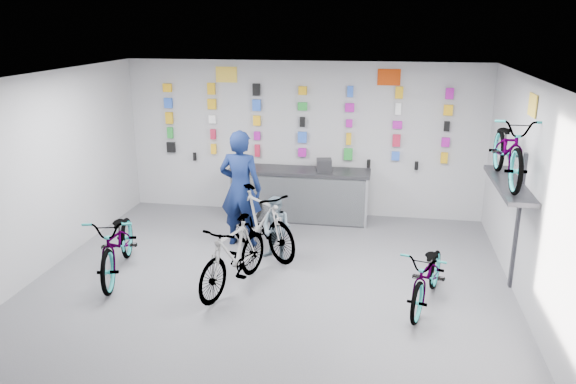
% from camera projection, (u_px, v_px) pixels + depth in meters
% --- Properties ---
extents(floor, '(8.00, 8.00, 0.00)m').
position_uv_depth(floor, '(260.00, 306.00, 7.64)').
color(floor, '#4E4D52').
rests_on(floor, ground).
extents(ceiling, '(8.00, 8.00, 0.00)m').
position_uv_depth(ceiling, '(256.00, 83.00, 6.76)').
color(ceiling, white).
rests_on(ceiling, wall_back).
extents(wall_back, '(7.00, 0.00, 7.00)m').
position_uv_depth(wall_back, '(303.00, 139.00, 10.97)').
color(wall_back, '#AFAFB1').
rests_on(wall_back, floor).
extents(wall_left, '(0.00, 8.00, 8.00)m').
position_uv_depth(wall_left, '(11.00, 188.00, 7.77)').
color(wall_left, '#AFAFB1').
rests_on(wall_left, floor).
extents(wall_right, '(0.00, 8.00, 8.00)m').
position_uv_depth(wall_right, '(546.00, 217.00, 6.63)').
color(wall_right, '#AFAFB1').
rests_on(wall_right, floor).
extents(counter, '(2.70, 0.66, 1.00)m').
position_uv_depth(counter, '(299.00, 195.00, 10.83)').
color(counter, black).
rests_on(counter, floor).
extents(merch_wall, '(5.57, 0.08, 1.57)m').
position_uv_depth(merch_wall, '(299.00, 124.00, 10.82)').
color(merch_wall, black).
rests_on(merch_wall, wall_back).
extents(wall_bracket, '(0.39, 1.90, 2.00)m').
position_uv_depth(wall_bracket, '(510.00, 190.00, 7.80)').
color(wall_bracket, '#333338').
rests_on(wall_bracket, wall_right).
extents(sign_left, '(0.42, 0.02, 0.30)m').
position_uv_depth(sign_left, '(226.00, 75.00, 10.84)').
color(sign_left, yellow).
rests_on(sign_left, wall_back).
extents(sign_right, '(0.42, 0.02, 0.30)m').
position_uv_depth(sign_right, '(389.00, 77.00, 10.33)').
color(sign_right, '#CB3A0A').
rests_on(sign_right, wall_back).
extents(sign_side, '(0.02, 0.40, 0.30)m').
position_uv_depth(sign_side, '(533.00, 105.00, 7.43)').
color(sign_side, yellow).
rests_on(sign_side, wall_right).
extents(bike_left, '(1.14, 2.07, 1.03)m').
position_uv_depth(bike_left, '(118.00, 243.00, 8.46)').
color(bike_left, gray).
rests_on(bike_left, floor).
extents(bike_center, '(0.98, 1.80, 1.04)m').
position_uv_depth(bike_center, '(234.00, 255.00, 8.01)').
color(bike_center, gray).
rests_on(bike_center, floor).
extents(bike_right, '(1.01, 1.77, 0.88)m').
position_uv_depth(bike_right, '(428.00, 275.00, 7.56)').
color(bike_right, gray).
rests_on(bike_right, floor).
extents(bike_service, '(1.73, 1.65, 1.12)m').
position_uv_depth(bike_service, '(260.00, 221.00, 9.24)').
color(bike_service, gray).
rests_on(bike_service, floor).
extents(bike_wall, '(0.63, 1.80, 0.95)m').
position_uv_depth(bike_wall, '(509.00, 149.00, 7.64)').
color(bike_wall, gray).
rests_on(bike_wall, wall_bracket).
extents(clerk, '(0.77, 0.54, 2.01)m').
position_uv_depth(clerk, '(241.00, 189.00, 9.47)').
color(clerk, '#0D1943').
rests_on(clerk, floor).
extents(customer, '(0.61, 0.54, 1.06)m').
position_uv_depth(customer, '(277.00, 229.00, 8.99)').
color(customer, slate).
rests_on(customer, floor).
extents(spare_wheel, '(0.67, 0.31, 0.64)m').
position_uv_depth(spare_wheel, '(245.00, 207.00, 10.70)').
color(spare_wheel, black).
rests_on(spare_wheel, floor).
extents(register, '(0.32, 0.34, 0.22)m').
position_uv_depth(register, '(324.00, 165.00, 10.58)').
color(register, black).
rests_on(register, counter).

